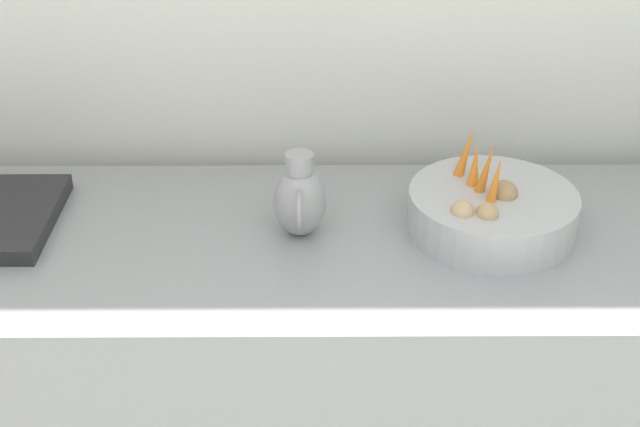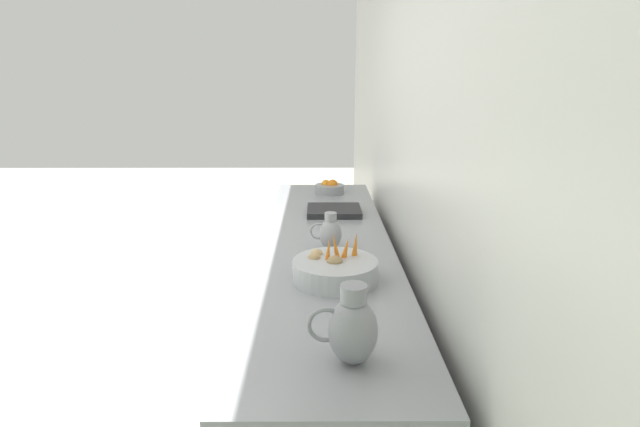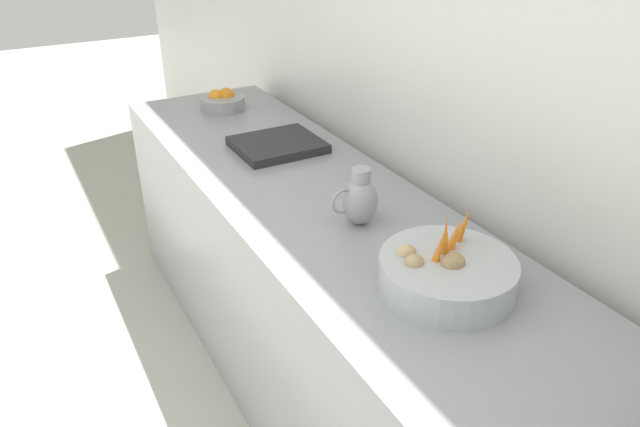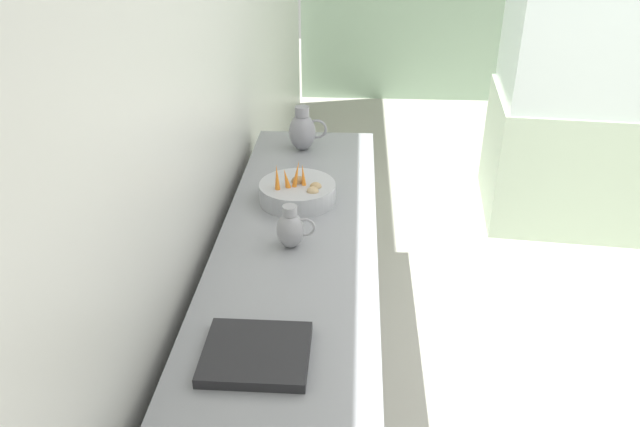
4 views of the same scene
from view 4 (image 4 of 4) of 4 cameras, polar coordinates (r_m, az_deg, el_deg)
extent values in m
plane|color=#ADAA9E|center=(3.49, 24.53, -14.66)|extent=(15.21, 15.21, 0.00)
cube|color=silver|center=(2.77, -11.34, 12.38)|extent=(0.10, 8.29, 3.00)
cube|color=gray|center=(2.75, -2.35, -12.31)|extent=(0.68, 2.91, 0.89)
cylinder|color=#ADAFB5|center=(2.93, -2.10, 1.97)|extent=(0.36, 0.36, 0.09)
torus|color=#ADAFB5|center=(2.95, -2.09, 1.27)|extent=(0.21, 0.21, 0.01)
cone|color=orange|center=(2.86, -3.98, 3.11)|extent=(0.04, 0.07, 0.14)
cone|color=orange|center=(2.87, -2.22, 3.40)|extent=(0.07, 0.06, 0.16)
cone|color=orange|center=(2.89, -1.55, 3.37)|extent=(0.05, 0.05, 0.13)
cone|color=orange|center=(2.87, -3.10, 3.07)|extent=(0.06, 0.05, 0.12)
ellipsoid|color=tan|center=(2.84, -0.68, 2.04)|extent=(0.06, 0.05, 0.05)
ellipsoid|color=tan|center=(2.88, -0.40, 2.47)|extent=(0.06, 0.05, 0.05)
ellipsoid|color=#9E7F56|center=(2.93, -2.01, 2.99)|extent=(0.07, 0.06, 0.05)
ellipsoid|color=gray|center=(3.50, -1.64, 7.53)|extent=(0.15, 0.15, 0.21)
cylinder|color=gray|center=(3.46, -1.67, 9.40)|extent=(0.08, 0.08, 0.06)
torus|color=gray|center=(3.48, -0.29, 7.81)|extent=(0.11, 0.01, 0.11)
ellipsoid|color=#939399|center=(2.55, -2.76, -1.52)|extent=(0.11, 0.11, 0.16)
cylinder|color=#939399|center=(2.51, -2.81, 0.27)|extent=(0.06, 0.06, 0.04)
torus|color=#939399|center=(2.54, -1.39, -1.27)|extent=(0.09, 0.01, 0.09)
cube|color=#232326|center=(2.04, -5.91, -12.74)|extent=(0.34, 0.30, 0.04)
cube|color=#ADC1A3|center=(4.93, 22.81, 4.84)|extent=(1.37, 1.13, 0.90)
cube|color=silver|center=(4.65, 25.36, 16.98)|extent=(1.31, 1.08, 1.24)
camera|label=1|loc=(2.65, 36.50, 15.59)|focal=49.80mm
camera|label=2|loc=(4.66, 1.19, 22.15)|focal=28.54mm
camera|label=3|loc=(3.68, 14.79, 21.07)|focal=33.55mm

